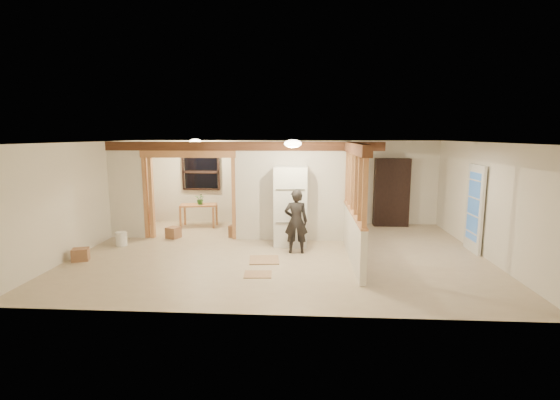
# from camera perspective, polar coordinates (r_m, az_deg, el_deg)

# --- Properties ---
(floor) EXTENTS (9.00, 6.50, 0.01)m
(floor) POSITION_cam_1_polar(r_m,az_deg,el_deg) (9.32, -0.03, -7.45)
(floor) COLOR #C5B092
(floor) RESTS_ON ground
(ceiling) EXTENTS (9.00, 6.50, 0.01)m
(ceiling) POSITION_cam_1_polar(r_m,az_deg,el_deg) (8.94, -0.03, 8.13)
(ceiling) COLOR white
(wall_back) EXTENTS (9.00, 0.01, 2.50)m
(wall_back) POSITION_cam_1_polar(r_m,az_deg,el_deg) (12.26, 0.92, 2.53)
(wall_back) COLOR silver
(wall_back) RESTS_ON floor
(wall_front) EXTENTS (9.00, 0.01, 2.50)m
(wall_front) POSITION_cam_1_polar(r_m,az_deg,el_deg) (5.87, -2.01, -4.70)
(wall_front) COLOR silver
(wall_front) RESTS_ON floor
(wall_left) EXTENTS (0.01, 6.50, 2.50)m
(wall_left) POSITION_cam_1_polar(r_m,az_deg,el_deg) (10.35, -25.75, 0.41)
(wall_left) COLOR silver
(wall_left) RESTS_ON floor
(wall_right) EXTENTS (0.01, 6.50, 2.50)m
(wall_right) POSITION_cam_1_polar(r_m,az_deg,el_deg) (9.85, 27.09, -0.08)
(wall_right) COLOR silver
(wall_right) RESTS_ON floor
(partition_left_stub) EXTENTS (0.90, 0.12, 2.50)m
(partition_left_stub) POSITION_cam_1_polar(r_m,az_deg,el_deg) (11.21, -20.76, 1.32)
(partition_left_stub) COLOR silver
(partition_left_stub) RESTS_ON floor
(partition_center) EXTENTS (2.80, 0.12, 2.50)m
(partition_center) POSITION_cam_1_polar(r_m,az_deg,el_deg) (10.22, 1.51, 1.22)
(partition_center) COLOR silver
(partition_center) RESTS_ON floor
(doorway_frame) EXTENTS (2.46, 0.14, 2.20)m
(doorway_frame) POSITION_cam_1_polar(r_m,az_deg,el_deg) (10.66, -12.60, 0.51)
(doorway_frame) COLOR tan
(doorway_frame) RESTS_ON floor
(header_beam_back) EXTENTS (7.00, 0.18, 0.22)m
(header_beam_back) POSITION_cam_1_polar(r_m,az_deg,el_deg) (10.24, -5.24, 7.54)
(header_beam_back) COLOR #58311E
(header_beam_back) RESTS_ON ceiling
(header_beam_right) EXTENTS (0.18, 3.30, 0.22)m
(header_beam_right) POSITION_cam_1_polar(r_m,az_deg,el_deg) (8.59, 10.60, 7.14)
(header_beam_right) COLOR #58311E
(header_beam_right) RESTS_ON ceiling
(pony_wall) EXTENTS (0.12, 3.20, 1.00)m
(pony_wall) POSITION_cam_1_polar(r_m,az_deg,el_deg) (8.85, 10.25, -5.11)
(pony_wall) COLOR silver
(pony_wall) RESTS_ON floor
(stud_partition) EXTENTS (0.14, 3.20, 1.32)m
(stud_partition) POSITION_cam_1_polar(r_m,az_deg,el_deg) (8.64, 10.46, 2.37)
(stud_partition) COLOR tan
(stud_partition) RESTS_ON pony_wall
(window_back) EXTENTS (1.12, 0.10, 1.10)m
(window_back) POSITION_cam_1_polar(r_m,az_deg,el_deg) (12.55, -11.07, 3.89)
(window_back) COLOR black
(window_back) RESTS_ON wall_back
(french_door) EXTENTS (0.12, 0.86, 2.00)m
(french_door) POSITION_cam_1_polar(r_m,az_deg,el_deg) (10.22, 25.69, -1.10)
(french_door) COLOR white
(french_door) RESTS_ON floor
(ceiling_dome_main) EXTENTS (0.36, 0.36, 0.16)m
(ceiling_dome_main) POSITION_cam_1_polar(r_m,az_deg,el_deg) (8.43, 1.81, 7.93)
(ceiling_dome_main) COLOR #FFEABF
(ceiling_dome_main) RESTS_ON ceiling
(ceiling_dome_util) EXTENTS (0.32, 0.32, 0.14)m
(ceiling_dome_util) POSITION_cam_1_polar(r_m,az_deg,el_deg) (11.63, -11.81, 8.06)
(ceiling_dome_util) COLOR #FFEABF
(ceiling_dome_util) RESTS_ON ceiling
(hanging_bulb) EXTENTS (0.07, 0.07, 0.07)m
(hanging_bulb) POSITION_cam_1_polar(r_m,az_deg,el_deg) (10.84, -10.17, 6.46)
(hanging_bulb) COLOR #FFD88C
(hanging_bulb) RESTS_ON ceiling
(refrigerator) EXTENTS (0.79, 0.77, 1.92)m
(refrigerator) POSITION_cam_1_polar(r_m,az_deg,el_deg) (9.83, 1.53, -0.82)
(refrigerator) COLOR white
(refrigerator) RESTS_ON floor
(woman) EXTENTS (0.55, 0.37, 1.46)m
(woman) POSITION_cam_1_polar(r_m,az_deg,el_deg) (9.15, 2.27, -3.03)
(woman) COLOR black
(woman) RESTS_ON floor
(work_table) EXTENTS (1.12, 0.70, 0.66)m
(work_table) POSITION_cam_1_polar(r_m,az_deg,el_deg) (12.11, -11.35, -2.14)
(work_table) COLOR tan
(work_table) RESTS_ON floor
(potted_plant) EXTENTS (0.36, 0.34, 0.32)m
(potted_plant) POSITION_cam_1_polar(r_m,az_deg,el_deg) (11.99, -11.12, 0.14)
(potted_plant) COLOR #306F2B
(potted_plant) RESTS_ON work_table
(shop_vac) EXTENTS (0.54, 0.54, 0.57)m
(shop_vac) POSITION_cam_1_polar(r_m,az_deg,el_deg) (12.77, -18.40, -2.04)
(shop_vac) COLOR #A81309
(shop_vac) RESTS_ON floor
(bookshelf) EXTENTS (1.00, 0.33, 1.99)m
(bookshelf) POSITION_cam_1_polar(r_m,az_deg,el_deg) (12.31, 15.41, 1.04)
(bookshelf) COLOR black
(bookshelf) RESTS_ON floor
(bucket) EXTENTS (0.32, 0.32, 0.34)m
(bucket) POSITION_cam_1_polar(r_m,az_deg,el_deg) (10.57, -21.42, -5.13)
(bucket) COLOR silver
(bucket) RESTS_ON floor
(box_util_a) EXTENTS (0.44, 0.40, 0.31)m
(box_util_a) POSITION_cam_1_polar(r_m,az_deg,el_deg) (10.76, -6.05, -4.35)
(box_util_a) COLOR #9D6C4C
(box_util_a) RESTS_ON floor
(box_util_b) EXTENTS (0.40, 0.40, 0.29)m
(box_util_b) POSITION_cam_1_polar(r_m,az_deg,el_deg) (10.95, -14.76, -4.45)
(box_util_b) COLOR #9D6C4C
(box_util_b) RESTS_ON floor
(box_front) EXTENTS (0.39, 0.35, 0.27)m
(box_front) POSITION_cam_1_polar(r_m,az_deg,el_deg) (9.71, -26.25, -6.90)
(box_front) COLOR #9D6C4C
(box_front) RESTS_ON floor
(floor_panel_near) EXTENTS (0.68, 0.68, 0.02)m
(floor_panel_near) POSITION_cam_1_polar(r_m,az_deg,el_deg) (8.78, -2.24, -8.41)
(floor_panel_near) COLOR tan
(floor_panel_near) RESTS_ON floor
(floor_panel_far) EXTENTS (0.55, 0.45, 0.02)m
(floor_panel_far) POSITION_cam_1_polar(r_m,az_deg,el_deg) (7.92, -3.12, -10.40)
(floor_panel_far) COLOR tan
(floor_panel_far) RESTS_ON floor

